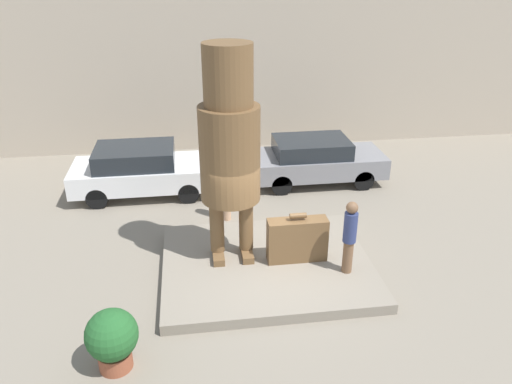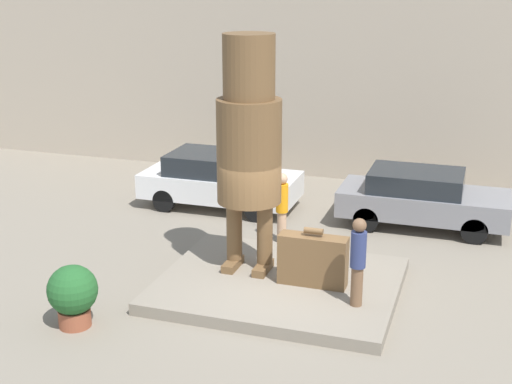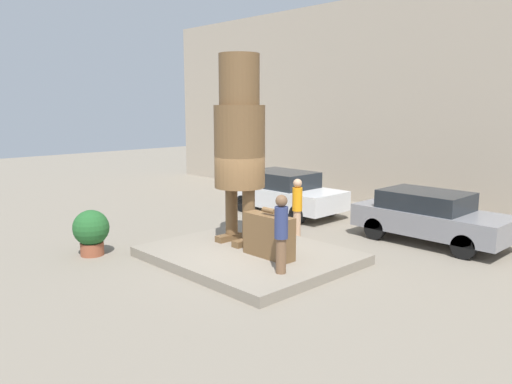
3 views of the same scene
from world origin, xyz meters
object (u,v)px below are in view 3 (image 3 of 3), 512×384
(statue_figure, at_px, (239,135))
(worker_hivis, at_px, (297,205))
(giant_suitcase, at_px, (269,236))
(planter_pot, at_px, (91,230))
(tourist, at_px, (281,231))
(parked_car_white, at_px, (285,192))
(parked_car_grey, at_px, (430,216))

(statue_figure, distance_m, worker_hivis, 3.05)
(giant_suitcase, xyz_separation_m, planter_pot, (-3.79, -2.60, -0.11))
(tourist, xyz_separation_m, parked_car_white, (-4.76, 5.25, -0.39))
(statue_figure, xyz_separation_m, planter_pot, (-2.34, -2.99, -2.41))
(statue_figure, bearing_deg, planter_pot, -128.05)
(parked_car_white, xyz_separation_m, worker_hivis, (2.38, -2.03, 0.15))
(giant_suitcase, height_order, planter_pot, giant_suitcase)
(parked_car_white, distance_m, planter_pot, 7.21)
(worker_hivis, bearing_deg, statue_figure, -91.66)
(giant_suitcase, bearing_deg, tourist, -32.65)
(planter_pot, bearing_deg, tourist, 22.33)
(giant_suitcase, xyz_separation_m, parked_car_white, (-3.77, 4.61, 0.03))
(statue_figure, height_order, parked_car_white, statue_figure)
(tourist, height_order, parked_car_grey, tourist)
(worker_hivis, bearing_deg, tourist, -53.48)
(giant_suitcase, bearing_deg, statue_figure, 164.95)
(parked_car_grey, xyz_separation_m, planter_pot, (-5.41, -7.33, -0.12))
(parked_car_white, bearing_deg, planter_pot, -90.21)
(statue_figure, xyz_separation_m, parked_car_grey, (3.07, 4.34, -2.29))
(parked_car_grey, relative_size, worker_hivis, 2.43)
(giant_suitcase, relative_size, parked_car_white, 0.32)
(planter_pot, bearing_deg, parked_car_grey, 53.58)
(statue_figure, height_order, parked_car_grey, statue_figure)
(tourist, relative_size, worker_hivis, 1.00)
(tourist, bearing_deg, parked_car_grey, 83.37)
(giant_suitcase, height_order, parked_car_white, parked_car_white)
(parked_car_white, height_order, parked_car_grey, parked_car_white)
(parked_car_white, xyz_separation_m, parked_car_grey, (5.39, 0.12, -0.02))
(giant_suitcase, relative_size, planter_pot, 1.15)
(tourist, bearing_deg, planter_pot, -157.67)
(tourist, distance_m, parked_car_white, 7.10)
(parked_car_white, bearing_deg, worker_hivis, -40.47)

